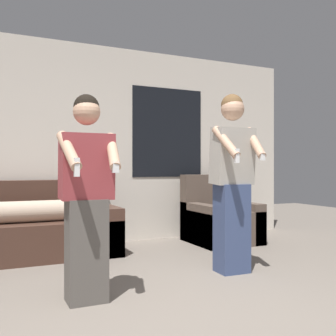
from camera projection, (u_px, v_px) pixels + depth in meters
The scene contains 5 objects.
wall_back at pixel (87, 144), 5.30m from camera, with size 6.34×0.07×2.70m.
couch at pixel (28, 230), 4.53m from camera, with size 2.03×0.89×0.88m.
armchair at pixel (220, 220), 5.46m from camera, with size 0.86×0.86×0.93m.
person_left at pixel (87, 196), 3.02m from camera, with size 0.46×0.46×1.60m.
person_right at pixel (232, 180), 3.87m from camera, with size 0.46×0.47×1.76m.
Camera 1 is at (-1.22, -1.87, 1.03)m, focal length 42.00 mm.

